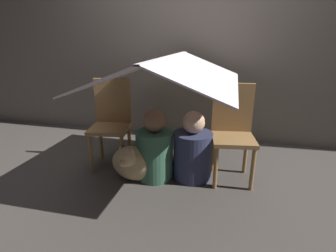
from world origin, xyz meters
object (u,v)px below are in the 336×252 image
object	(u,v)px
chair_right	(233,130)
dog	(133,162)
person_front	(155,150)
chair_left	(111,120)
person_second	(193,151)

from	to	relation	value
chair_right	dog	world-z (taller)	chair_right
person_front	chair_right	bearing A→B (deg)	14.91
chair_right	dog	xyz separation A→B (m)	(-0.84, -0.31, -0.28)
chair_right	person_front	world-z (taller)	chair_right
chair_left	person_front	xyz separation A→B (m)	(0.50, -0.18, -0.20)
chair_right	person_second	xyz separation A→B (m)	(-0.34, -0.10, -0.21)
chair_left	chair_right	size ratio (longest dim) A/B	1.00
person_second	dog	xyz separation A→B (m)	(-0.51, -0.21, -0.07)
chair_right	person_second	bearing A→B (deg)	-172.35
chair_left	dog	bearing A→B (deg)	-52.45
person_front	chair_left	bearing A→B (deg)	160.28
person_second	chair_right	bearing A→B (deg)	16.69
chair_left	chair_right	distance (m)	1.18
chair_right	person_front	bearing A→B (deg)	-174.14
chair_left	chair_right	xyz separation A→B (m)	(1.18, 0.00, 0.00)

